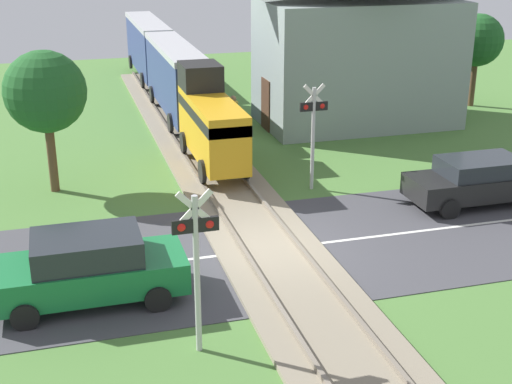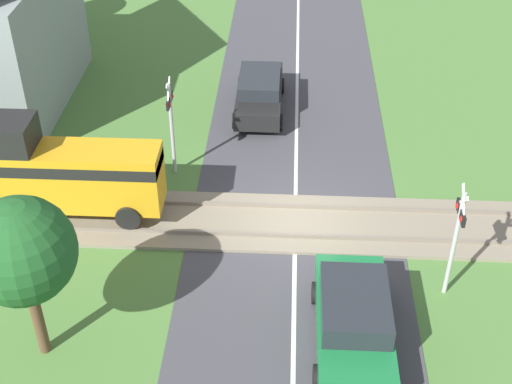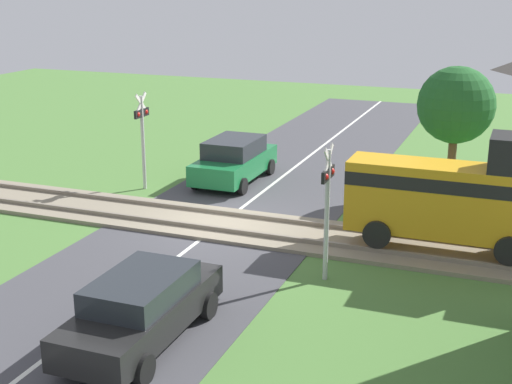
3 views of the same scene
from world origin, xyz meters
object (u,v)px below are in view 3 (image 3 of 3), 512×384
(crossing_signal_west_approach, at_px, (142,128))
(car_near_crossing, at_px, (234,160))
(car_far_side, at_px, (142,307))
(crossing_signal_east_approach, at_px, (327,196))

(crossing_signal_west_approach, bearing_deg, car_near_crossing, 126.65)
(car_near_crossing, height_order, car_far_side, car_near_crossing)
(crossing_signal_west_approach, distance_m, crossing_signal_east_approach, 9.74)
(crossing_signal_west_approach, height_order, crossing_signal_east_approach, same)
(car_far_side, bearing_deg, crossing_signal_east_approach, 149.12)
(car_near_crossing, xyz_separation_m, crossing_signal_east_approach, (7.31, 5.51, 1.34))
(car_near_crossing, xyz_separation_m, car_far_side, (11.71, 2.88, -0.07))
(car_far_side, distance_m, crossing_signal_east_approach, 5.31)
(car_near_crossing, xyz_separation_m, crossing_signal_west_approach, (1.96, -2.63, 1.34))
(car_far_side, relative_size, crossing_signal_west_approach, 1.28)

